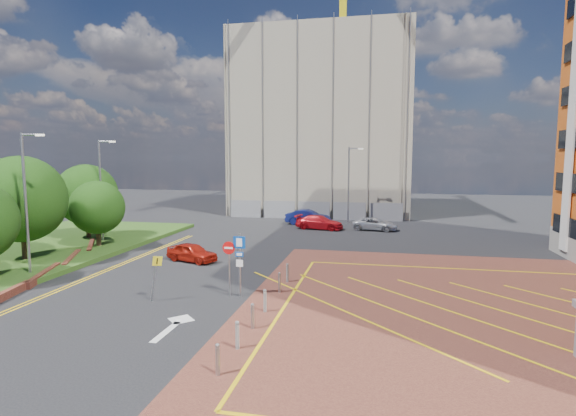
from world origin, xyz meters
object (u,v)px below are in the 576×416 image
(lamp_left_near, at_px, (26,197))
(lamp_back, at_px, (349,182))
(tree_b, at_px, (21,199))
(car_blue_back, at_px, (308,217))
(lamp_left_far, at_px, (101,186))
(sign_cluster, at_px, (236,258))
(tree_d, at_px, (87,195))
(tree_c, at_px, (97,207))
(warning_sign, at_px, (155,272))
(car_red_left, at_px, (192,252))
(car_red_back, at_px, (319,222))
(car_silver_back, at_px, (375,224))

(lamp_left_near, height_order, lamp_back, lamp_left_near)
(tree_b, xyz_separation_m, car_blue_back, (15.51, 20.83, -3.48))
(lamp_left_far, relative_size, car_blue_back, 1.74)
(lamp_back, relative_size, sign_cluster, 2.50)
(tree_d, height_order, lamp_left_near, lamp_left_near)
(tree_c, height_order, warning_sign, tree_c)
(lamp_left_far, bearing_deg, lamp_left_near, -78.69)
(tree_b, distance_m, warning_sign, 13.76)
(lamp_left_near, distance_m, car_red_left, 10.20)
(sign_cluster, bearing_deg, car_blue_back, 90.66)
(lamp_back, height_order, car_red_left, lamp_back)
(tree_b, xyz_separation_m, car_red_left, (10.53, 2.68, -3.62))
(tree_c, height_order, tree_d, tree_d)
(tree_b, height_order, tree_d, tree_b)
(lamp_left_far, bearing_deg, car_red_left, -24.57)
(car_red_left, bearing_deg, lamp_left_near, 146.51)
(sign_cluster, height_order, warning_sign, sign_cluster)
(tree_c, xyz_separation_m, car_red_left, (8.53, -2.32, -2.57))
(lamp_left_near, xyz_separation_m, car_blue_back, (12.43, 23.83, -3.90))
(lamp_back, bearing_deg, sign_cluster, -97.97)
(tree_c, relative_size, lamp_left_far, 0.61)
(car_red_back, bearing_deg, tree_c, 140.55)
(tree_b, relative_size, lamp_left_far, 0.84)
(tree_c, relative_size, tree_d, 0.81)
(tree_c, distance_m, lamp_back, 25.19)
(tree_c, relative_size, car_red_back, 1.06)
(lamp_back, distance_m, car_red_back, 6.70)
(warning_sign, relative_size, car_red_back, 0.49)
(warning_sign, height_order, car_silver_back, warning_sign)
(tree_d, xyz_separation_m, car_red_back, (18.08, 9.99, -3.20))
(warning_sign, bearing_deg, car_red_back, 78.47)
(lamp_back, distance_m, car_silver_back, 6.55)
(tree_c, xyz_separation_m, car_blue_back, (13.51, 15.83, -2.43))
(tree_c, relative_size, car_blue_back, 1.06)
(tree_c, bearing_deg, lamp_left_far, 114.71)
(lamp_back, relative_size, car_red_left, 2.20)
(lamp_left_near, distance_m, sign_cluster, 13.04)
(lamp_left_near, xyz_separation_m, sign_cluster, (12.72, -1.02, -2.71))
(lamp_left_far, height_order, warning_sign, lamp_left_far)
(sign_cluster, bearing_deg, tree_c, 146.84)
(lamp_left_near, relative_size, car_red_back, 1.73)
(tree_c, relative_size, lamp_back, 0.61)
(lamp_left_far, relative_size, warning_sign, 3.56)
(lamp_back, bearing_deg, car_silver_back, -58.42)
(warning_sign, relative_size, car_red_left, 0.62)
(lamp_back, xyz_separation_m, car_red_left, (-9.05, -20.32, -3.74))
(lamp_left_near, bearing_deg, car_blue_back, 62.45)
(tree_b, relative_size, car_red_back, 1.45)
(warning_sign, relative_size, car_blue_back, 0.49)
(tree_c, height_order, lamp_left_far, lamp_left_far)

